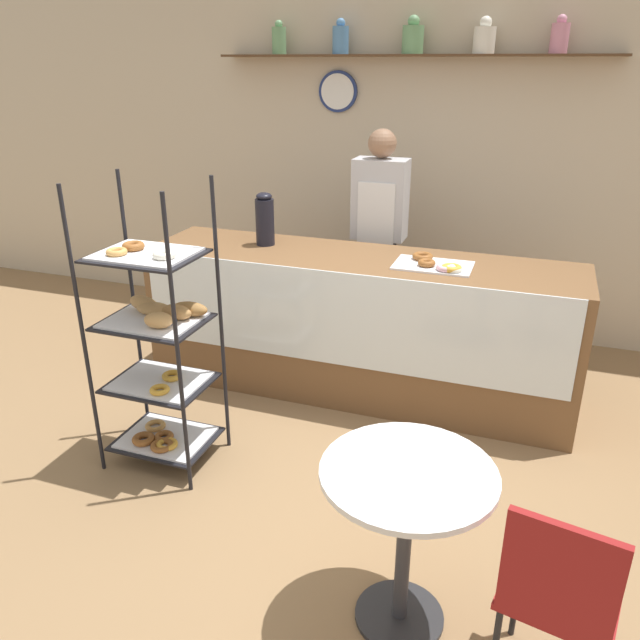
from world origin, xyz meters
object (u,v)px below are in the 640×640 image
at_px(pastry_rack, 158,346).
at_px(person_worker, 379,236).
at_px(donut_tray_counter, 436,265).
at_px(coffee_carafe, 265,219).
at_px(cafe_chair, 559,591).
at_px(cafe_table, 406,511).

height_order(pastry_rack, person_worker, person_worker).
xyz_separation_m(person_worker, donut_tray_counter, (0.55, -0.69, 0.04)).
bearing_deg(person_worker, coffee_carafe, -139.64).
bearing_deg(pastry_rack, coffee_carafe, 85.37).
bearing_deg(coffee_carafe, donut_tray_counter, -5.93).
relative_size(pastry_rack, donut_tray_counter, 3.38).
xyz_separation_m(coffee_carafe, donut_tray_counter, (1.21, -0.13, -0.16)).
bearing_deg(person_worker, cafe_chair, -63.56).
xyz_separation_m(pastry_rack, donut_tray_counter, (1.31, 1.11, 0.27)).
height_order(person_worker, donut_tray_counter, person_worker).
bearing_deg(cafe_chair, cafe_table, -8.17).
xyz_separation_m(pastry_rack, coffee_carafe, (0.10, 1.24, 0.43)).
height_order(pastry_rack, donut_tray_counter, pastry_rack).
bearing_deg(cafe_chair, coffee_carafe, -35.42).
xyz_separation_m(pastry_rack, person_worker, (0.77, 1.80, 0.23)).
bearing_deg(pastry_rack, person_worker, 66.94).
bearing_deg(cafe_chair, donut_tray_counter, -57.28).
xyz_separation_m(person_worker, cafe_chair, (1.33, -2.68, -0.41)).
xyz_separation_m(person_worker, cafe_table, (0.77, -2.48, -0.39)).
bearing_deg(person_worker, cafe_table, -72.75).
height_order(person_worker, cafe_table, person_worker).
height_order(coffee_carafe, donut_tray_counter, coffee_carafe).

